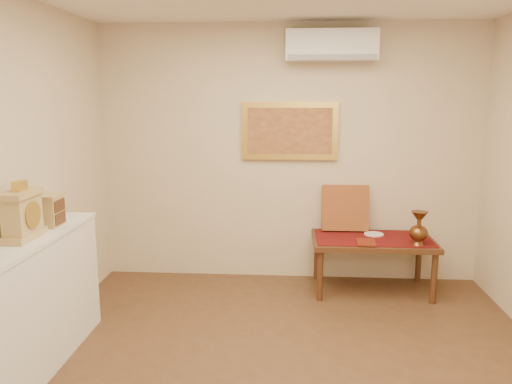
# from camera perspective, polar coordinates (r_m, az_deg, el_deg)

# --- Properties ---
(wall_back) EXTENTS (4.00, 0.02, 2.70)m
(wall_back) POSITION_cam_1_polar(r_m,az_deg,el_deg) (5.30, 3.84, 4.30)
(wall_back) COLOR beige
(wall_back) RESTS_ON ground
(table_cloth) EXTENTS (1.14, 0.59, 0.01)m
(table_cloth) POSITION_cam_1_polar(r_m,az_deg,el_deg) (5.16, 13.23, -5.15)
(table_cloth) COLOR #631010
(table_cloth) RESTS_ON low_table
(brass_urn_tall) EXTENTS (0.18, 0.18, 0.40)m
(brass_urn_tall) POSITION_cam_1_polar(r_m,az_deg,el_deg) (5.00, 18.13, -3.54)
(brass_urn_tall) COLOR brown
(brass_urn_tall) RESTS_ON table_cloth
(plate) EXTENTS (0.20, 0.20, 0.01)m
(plate) POSITION_cam_1_polar(r_m,az_deg,el_deg) (5.28, 13.32, -4.71)
(plate) COLOR white
(plate) RESTS_ON table_cloth
(menu) EXTENTS (0.20, 0.26, 0.01)m
(menu) POSITION_cam_1_polar(r_m,az_deg,el_deg) (4.97, 12.47, -5.63)
(menu) COLOR maroon
(menu) RESTS_ON table_cloth
(cushion) EXTENTS (0.48, 0.20, 0.49)m
(cushion) POSITION_cam_1_polar(r_m,az_deg,el_deg) (5.34, 10.14, -1.79)
(cushion) COLOR maroon
(cushion) RESTS_ON table_cloth
(display_ledge) EXTENTS (0.37, 2.02, 0.98)m
(display_ledge) POSITION_cam_1_polar(r_m,az_deg,el_deg) (3.82, -25.76, -12.74)
(display_ledge) COLOR white
(display_ledge) RESTS_ON floor
(mantel_clock) EXTENTS (0.17, 0.36, 0.41)m
(mantel_clock) POSITION_cam_1_polar(r_m,az_deg,el_deg) (3.78, -25.13, -2.34)
(mantel_clock) COLOR tan
(mantel_clock) RESTS_ON display_ledge
(wooden_chest) EXTENTS (0.16, 0.21, 0.24)m
(wooden_chest) POSITION_cam_1_polar(r_m,az_deg,el_deg) (4.10, -22.46, -1.92)
(wooden_chest) COLOR tan
(wooden_chest) RESTS_ON display_ledge
(low_table) EXTENTS (1.20, 0.70, 0.55)m
(low_table) POSITION_cam_1_polar(r_m,az_deg,el_deg) (5.18, 13.20, -5.89)
(low_table) COLOR #502C18
(low_table) RESTS_ON floor
(painting) EXTENTS (1.00, 0.06, 0.60)m
(painting) POSITION_cam_1_polar(r_m,az_deg,el_deg) (5.26, 3.87, 6.98)
(painting) COLOR gold
(painting) RESTS_ON wall_back
(ac_unit) EXTENTS (0.90, 0.25, 0.30)m
(ac_unit) POSITION_cam_1_polar(r_m,az_deg,el_deg) (5.18, 8.61, 16.23)
(ac_unit) COLOR white
(ac_unit) RESTS_ON wall_back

